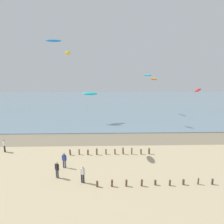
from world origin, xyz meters
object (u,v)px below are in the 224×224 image
person_right_flank (83,174)px  kite_aloft_5 (198,90)px  person_left_flank (64,160)px  kite_aloft_4 (148,75)px  person_nearest_camera (4,145)px  kite_aloft_0 (154,79)px  person_mid_beach (57,169)px  kite_aloft_2 (68,53)px  kite_aloft_3 (53,41)px  kite_aloft_1 (90,94)px

person_right_flank → kite_aloft_5: 25.42m
person_left_flank → kite_aloft_4: size_ratio=0.87×
person_right_flank → kite_aloft_4: kite_aloft_4 is taller
person_nearest_camera → kite_aloft_0: bearing=44.3°
person_left_flank → kite_aloft_4: bearing=55.8°
person_mid_beach → kite_aloft_0: bearing=62.3°
kite_aloft_4 → kite_aloft_5: bearing=24.3°
person_mid_beach → kite_aloft_2: 14.04m
person_right_flank → kite_aloft_2: (-2.45, 8.70, 11.73)m
person_right_flank → person_left_flank: bearing=126.3°
kite_aloft_3 → kite_aloft_1: bearing=-38.3°
kite_aloft_0 → person_nearest_camera: bearing=-65.1°
kite_aloft_4 → kite_aloft_0: bearing=127.3°
kite_aloft_0 → kite_aloft_1: (-14.74, -9.47, -2.48)m
person_nearest_camera → kite_aloft_5: size_ratio=0.55×
person_nearest_camera → kite_aloft_2: (8.63, 0.73, 11.73)m
kite_aloft_5 → person_right_flank: bearing=164.6°
person_left_flank → kite_aloft_2: size_ratio=0.78×
kite_aloft_3 → kite_aloft_4: size_ratio=1.61×
person_nearest_camera → person_right_flank: (11.09, -7.97, 0.00)m
person_nearest_camera → kite_aloft_1: kite_aloft_1 is taller
person_left_flank → kite_aloft_1: (1.41, 19.55, 5.16)m
person_nearest_camera → person_mid_beach: 10.98m
person_left_flank → kite_aloft_0: (16.14, 29.02, 7.64)m
person_nearest_camera → person_right_flank: 13.65m
person_nearest_camera → kite_aloft_1: (10.14, 14.77, 5.16)m
kite_aloft_5 → kite_aloft_3: bearing=100.8°
person_right_flank → kite_aloft_4: (10.20, 21.65, 8.75)m
kite_aloft_5 → person_nearest_camera: bearing=138.4°
person_nearest_camera → person_left_flank: size_ratio=1.00×
person_right_flank → kite_aloft_2: 14.81m
kite_aloft_0 → person_left_flank: bearing=-48.5°
person_nearest_camera → kite_aloft_1: size_ratio=0.58×
person_right_flank → person_mid_beach: bearing=159.6°
person_mid_beach → kite_aloft_4: kite_aloft_4 is taller
person_right_flank → kite_aloft_5: size_ratio=0.55×
person_left_flank → kite_aloft_2: (-0.10, 5.51, 11.73)m
person_right_flank → kite_aloft_1: bearing=92.4°
kite_aloft_1 → kite_aloft_4: bearing=1.5°
kite_aloft_0 → kite_aloft_2: kite_aloft_2 is taller
person_nearest_camera → kite_aloft_2: 14.58m
kite_aloft_2 → person_right_flank: bearing=13.7°
person_left_flank → kite_aloft_0: size_ratio=0.64×
kite_aloft_3 → kite_aloft_5: (26.42, -9.91, -9.32)m
person_left_flank → kite_aloft_5: (20.30, 13.65, 6.32)m
person_nearest_camera → person_mid_beach: same height
person_left_flank → kite_aloft_3: kite_aloft_3 is taller
person_right_flank → person_nearest_camera: bearing=144.3°
kite_aloft_1 → kite_aloft_4: 11.76m
kite_aloft_3 → person_mid_beach: bearing=-87.4°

